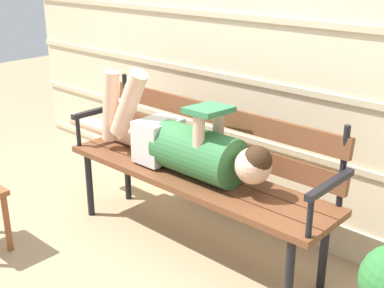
# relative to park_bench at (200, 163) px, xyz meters

# --- Properties ---
(ground_plane) EXTENTS (12.00, 12.00, 0.00)m
(ground_plane) POSITION_rel_park_bench_xyz_m (-0.00, -0.12, -0.52)
(ground_plane) COLOR tan
(house_siding) EXTENTS (4.35, 0.08, 2.23)m
(house_siding) POSITION_rel_park_bench_xyz_m (-0.00, 0.46, 0.60)
(house_siding) COLOR beige
(house_siding) RESTS_ON ground
(park_bench) EXTENTS (1.75, 0.44, 0.90)m
(park_bench) POSITION_rel_park_bench_xyz_m (0.00, 0.00, 0.00)
(park_bench) COLOR brown
(park_bench) RESTS_ON ground
(reclining_person) EXTENTS (1.72, 0.28, 0.56)m
(reclining_person) POSITION_rel_park_bench_xyz_m (-0.10, -0.07, 0.12)
(reclining_person) COLOR #33703D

